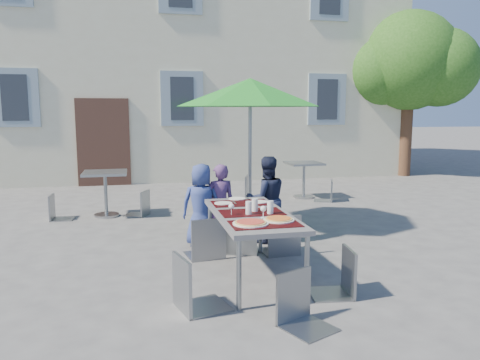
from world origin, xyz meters
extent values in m
plane|color=#47484A|center=(0.00, 0.00, 0.00)|extent=(90.00, 90.00, 0.00)
cube|color=beige|center=(0.00, 11.50, 3.50)|extent=(13.00, 8.00, 7.00)
cube|color=#3F271E|center=(-2.00, 7.47, 1.10)|extent=(1.30, 0.06, 2.20)
cube|color=gray|center=(-4.00, 7.47, 2.20)|extent=(1.10, 0.06, 1.40)
cube|color=#262B33|center=(-4.00, 7.45, 2.20)|extent=(0.60, 0.04, 1.10)
cube|color=gray|center=(0.00, 7.47, 2.20)|extent=(1.10, 0.06, 1.40)
cube|color=#262B33|center=(0.00, 7.45, 2.20)|extent=(0.60, 0.04, 1.10)
cube|color=gray|center=(4.00, 7.47, 2.20)|extent=(1.10, 0.06, 1.40)
cube|color=#262B33|center=(4.00, 7.45, 2.20)|extent=(0.60, 0.04, 1.10)
cylinder|color=#4A2F1F|center=(6.50, 7.50, 1.40)|extent=(0.36, 0.36, 2.80)
sphere|color=#1D4A13|center=(6.50, 7.50, 3.30)|extent=(2.80, 2.80, 2.80)
sphere|color=#1D4A13|center=(5.70, 7.80, 3.00)|extent=(2.00, 2.00, 2.00)
sphere|color=#1D4A13|center=(7.20, 7.10, 3.10)|extent=(2.20, 2.20, 2.20)
sphere|color=#1D4A13|center=(6.70, 8.10, 3.80)|extent=(1.80, 1.80, 1.80)
cube|color=#46454A|center=(0.04, 0.21, 0.72)|extent=(0.80, 1.85, 0.05)
cylinder|color=gray|center=(-0.30, -0.66, 0.35)|extent=(0.05, 0.05, 0.70)
cylinder|color=gray|center=(0.38, -0.66, 0.35)|extent=(0.05, 0.05, 0.70)
cylinder|color=gray|center=(-0.30, 1.07, 0.35)|extent=(0.05, 0.05, 0.70)
cylinder|color=gray|center=(0.38, 1.07, 0.35)|extent=(0.05, 0.05, 0.70)
cube|color=black|center=(0.04, -0.34, 0.75)|extent=(0.70, 0.42, 0.01)
cube|color=black|center=(0.04, 0.21, 0.75)|extent=(0.70, 0.42, 0.01)
cube|color=black|center=(0.04, 0.76, 0.75)|extent=(0.70, 0.42, 0.01)
cylinder|color=white|center=(-0.11, -0.33, 0.76)|extent=(0.36, 0.36, 0.01)
cylinder|color=tan|center=(-0.11, -0.33, 0.77)|extent=(0.32, 0.32, 0.01)
cylinder|color=maroon|center=(-0.11, -0.33, 0.78)|extent=(0.28, 0.28, 0.01)
cylinder|color=white|center=(0.21, -0.25, 0.76)|extent=(0.32, 0.32, 0.01)
cylinder|color=tan|center=(0.21, -0.25, 0.77)|extent=(0.28, 0.28, 0.01)
cylinder|color=#9F290B|center=(0.21, -0.25, 0.78)|extent=(0.25, 0.25, 0.01)
cylinder|color=silver|center=(-0.02, 0.12, 0.82)|extent=(0.07, 0.07, 0.15)
cylinder|color=silver|center=(0.08, 0.25, 0.82)|extent=(0.07, 0.07, 0.15)
cylinder|color=silver|center=(0.22, 0.09, 0.82)|extent=(0.07, 0.07, 0.15)
cylinder|color=silver|center=(-0.21, 0.13, 0.75)|extent=(0.06, 0.06, 0.00)
cylinder|color=silver|center=(-0.21, 0.13, 0.79)|extent=(0.01, 0.01, 0.08)
sphere|color=silver|center=(-0.21, 0.13, 0.85)|extent=(0.06, 0.06, 0.06)
cylinder|color=silver|center=(0.10, -0.07, 0.75)|extent=(0.06, 0.06, 0.00)
cylinder|color=silver|center=(0.10, -0.07, 0.79)|extent=(0.01, 0.01, 0.08)
sphere|color=silver|center=(0.10, -0.07, 0.85)|extent=(0.06, 0.06, 0.06)
cylinder|color=white|center=(-0.18, 0.77, 0.76)|extent=(0.22, 0.22, 0.01)
cube|color=#9FA1A7|center=(-0.04, 0.77, 0.76)|extent=(0.02, 0.18, 0.00)
cylinder|color=white|center=(0.27, 0.75, 0.76)|extent=(0.22, 0.22, 0.01)
cube|color=#9FA1A7|center=(0.41, 0.75, 0.76)|extent=(0.02, 0.18, 0.00)
cylinder|color=white|center=(0.05, 1.02, 0.76)|extent=(0.22, 0.22, 0.01)
cube|color=#9FA1A7|center=(0.19, 1.02, 0.76)|extent=(0.02, 0.18, 0.00)
imported|color=navy|center=(-0.34, 1.57, 0.58)|extent=(0.66, 0.53, 1.17)
imported|color=#4F3165|center=(-0.08, 1.55, 0.58)|extent=(0.44, 0.30, 1.16)
imported|color=#1A1F39|center=(0.60, 1.57, 0.62)|extent=(0.62, 0.37, 1.25)
cube|color=gray|center=(-0.38, 1.11, 0.49)|extent=(0.52, 0.52, 0.03)
cube|color=gray|center=(-0.35, 0.89, 0.76)|extent=(0.45, 0.10, 0.54)
cylinder|color=gray|center=(-0.22, 1.33, 0.24)|extent=(0.02, 0.02, 0.48)
cylinder|color=gray|center=(-0.61, 1.27, 0.24)|extent=(0.02, 0.02, 0.48)
cylinder|color=gray|center=(-0.16, 0.95, 0.24)|extent=(0.02, 0.02, 0.48)
cylinder|color=gray|center=(-0.54, 0.88, 0.24)|extent=(0.02, 0.02, 0.48)
cube|color=gray|center=(0.16, 1.19, 0.45)|extent=(0.53, 0.53, 0.03)
cube|color=gray|center=(0.10, 1.00, 0.70)|extent=(0.40, 0.16, 0.50)
cylinder|color=gray|center=(0.39, 1.30, 0.22)|extent=(0.02, 0.02, 0.44)
cylinder|color=gray|center=(0.05, 1.42, 0.22)|extent=(0.02, 0.02, 0.44)
cylinder|color=gray|center=(0.27, 0.97, 0.22)|extent=(0.02, 0.02, 0.44)
cylinder|color=gray|center=(-0.07, 1.08, 0.22)|extent=(0.02, 0.02, 0.44)
cube|color=gray|center=(0.62, 1.05, 0.49)|extent=(0.49, 0.49, 0.03)
cube|color=gray|center=(0.64, 0.83, 0.76)|extent=(0.46, 0.07, 0.54)
cylinder|color=gray|center=(0.80, 1.26, 0.24)|extent=(0.02, 0.02, 0.48)
cylinder|color=gray|center=(0.41, 1.23, 0.24)|extent=(0.02, 0.02, 0.48)
cylinder|color=gray|center=(0.83, 0.87, 0.24)|extent=(0.02, 0.02, 0.48)
cylinder|color=gray|center=(0.44, 0.84, 0.24)|extent=(0.02, 0.02, 0.48)
cube|color=gray|center=(-0.63, -0.52, 0.48)|extent=(0.55, 0.55, 0.03)
cube|color=gray|center=(-0.83, -0.57, 0.75)|extent=(0.14, 0.44, 0.54)
cylinder|color=gray|center=(-0.39, -0.66, 0.24)|extent=(0.02, 0.02, 0.47)
cylinder|color=gray|center=(-0.49, -0.28, 0.24)|extent=(0.02, 0.02, 0.47)
cylinder|color=gray|center=(-0.76, -0.75, 0.24)|extent=(0.02, 0.02, 0.47)
cylinder|color=gray|center=(-0.86, -0.38, 0.24)|extent=(0.02, 0.02, 0.47)
cube|color=gray|center=(0.70, -0.50, 0.44)|extent=(0.46, 0.46, 0.03)
cube|color=gray|center=(0.89, -0.52, 0.68)|extent=(0.08, 0.41, 0.49)
cylinder|color=gray|center=(0.55, -0.30, 0.21)|extent=(0.02, 0.02, 0.43)
cylinder|color=gray|center=(0.50, -0.65, 0.21)|extent=(0.02, 0.02, 0.43)
cylinder|color=gray|center=(0.89, -0.35, 0.21)|extent=(0.02, 0.02, 0.43)
cylinder|color=gray|center=(0.85, -0.69, 0.21)|extent=(0.02, 0.02, 0.43)
cube|color=gray|center=(0.20, -1.17, 0.43)|extent=(0.53, 0.53, 0.03)
cube|color=gray|center=(0.13, -1.00, 0.67)|extent=(0.38, 0.19, 0.48)
cylinder|color=gray|center=(0.12, -1.40, 0.21)|extent=(0.02, 0.02, 0.42)
cylinder|color=gray|center=(0.43, -1.26, 0.21)|extent=(0.02, 0.02, 0.42)
cylinder|color=gray|center=(-0.02, -1.08, 0.21)|extent=(0.02, 0.02, 0.42)
cylinder|color=gray|center=(0.29, -0.94, 0.21)|extent=(0.02, 0.02, 0.42)
cylinder|color=#9FA1A7|center=(0.55, 2.37, 0.05)|extent=(0.50, 0.50, 0.10)
cylinder|color=gray|center=(0.55, 2.37, 1.11)|extent=(0.06, 0.06, 2.22)
cone|color=#1C7F23|center=(0.55, 2.37, 2.17)|extent=(2.30, 2.30, 0.43)
cylinder|color=#9FA1A7|center=(-1.76, 3.79, 0.02)|extent=(0.44, 0.44, 0.04)
cylinder|color=gray|center=(-1.76, 3.79, 0.38)|extent=(0.06, 0.06, 0.76)
cube|color=gray|center=(-1.76, 3.79, 0.79)|extent=(0.76, 0.76, 0.04)
cube|color=gray|center=(-2.50, 3.71, 0.40)|extent=(0.40, 0.40, 0.03)
cube|color=gray|center=(-2.68, 3.73, 0.62)|extent=(0.05, 0.37, 0.44)
cylinder|color=gray|center=(-2.35, 3.54, 0.19)|extent=(0.02, 0.02, 0.39)
cylinder|color=gray|center=(-2.33, 3.86, 0.19)|extent=(0.02, 0.02, 0.39)
cylinder|color=gray|center=(-2.67, 3.57, 0.19)|extent=(0.02, 0.02, 0.39)
cylinder|color=gray|center=(-2.65, 3.88, 0.19)|extent=(0.02, 0.02, 0.39)
cube|color=gray|center=(-1.24, 3.78, 0.41)|extent=(0.51, 0.51, 0.03)
cube|color=gray|center=(-1.07, 3.70, 0.64)|extent=(0.19, 0.36, 0.46)
cylinder|color=gray|center=(-1.32, 3.99, 0.20)|extent=(0.02, 0.02, 0.40)
cylinder|color=gray|center=(-1.46, 3.70, 0.20)|extent=(0.02, 0.02, 0.40)
cylinder|color=gray|center=(-1.02, 3.86, 0.20)|extent=(0.02, 0.02, 0.40)
cylinder|color=gray|center=(-1.16, 3.56, 0.20)|extent=(0.02, 0.02, 0.40)
cylinder|color=#9FA1A7|center=(2.35, 4.74, 0.02)|extent=(0.44, 0.44, 0.04)
cylinder|color=gray|center=(2.35, 4.74, 0.36)|extent=(0.06, 0.06, 0.73)
cube|color=gray|center=(2.35, 4.74, 0.76)|extent=(0.73, 0.73, 0.04)
cube|color=gray|center=(1.24, 4.53, 0.49)|extent=(0.58, 0.58, 0.03)
cube|color=gray|center=(1.03, 4.60, 0.76)|extent=(0.18, 0.44, 0.54)
cylinder|color=gray|center=(1.36, 4.28, 0.24)|extent=(0.02, 0.02, 0.48)
cylinder|color=gray|center=(1.49, 4.65, 0.24)|extent=(0.02, 0.02, 0.48)
cylinder|color=gray|center=(0.99, 4.41, 0.24)|extent=(0.02, 0.02, 0.48)
cylinder|color=gray|center=(1.12, 4.78, 0.24)|extent=(0.02, 0.02, 0.48)
cube|color=#8F959A|center=(2.62, 4.31, 0.40)|extent=(0.48, 0.48, 0.03)
cube|color=#8F959A|center=(2.78, 4.24, 0.62)|extent=(0.16, 0.35, 0.44)
cylinder|color=#8F959A|center=(2.53, 4.51, 0.19)|extent=(0.02, 0.02, 0.39)
cylinder|color=#8F959A|center=(2.41, 4.22, 0.19)|extent=(0.02, 0.02, 0.39)
cylinder|color=#8F959A|center=(2.83, 4.39, 0.19)|extent=(0.02, 0.02, 0.39)
cylinder|color=#8F959A|center=(2.71, 4.10, 0.19)|extent=(0.02, 0.02, 0.39)
camera|label=1|loc=(-1.22, -4.79, 1.88)|focal=35.00mm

